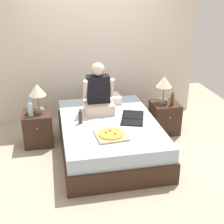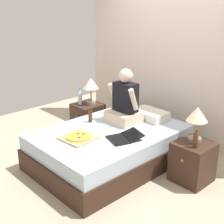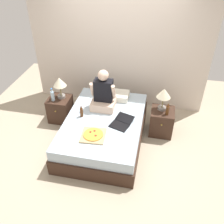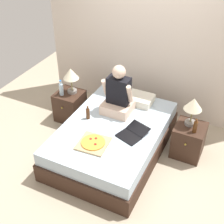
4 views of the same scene
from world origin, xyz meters
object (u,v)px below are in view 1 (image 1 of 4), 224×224
lamp_on_left_nightstand (37,92)px  beer_bottle (172,100)px  lamp_on_right_nightstand (164,84)px  pizza_box (111,135)px  bed (109,136)px  nightstand_left (38,128)px  water_bottle (30,109)px  laptop (132,120)px  nightstand_right (165,117)px  person_seated (98,94)px  beer_bottle_on_bed (80,117)px

lamp_on_left_nightstand → beer_bottle: 2.13m
lamp_on_left_nightstand → lamp_on_right_nightstand: 2.02m
beer_bottle → pizza_box: bearing=-144.8°
bed → nightstand_left: nightstand_left is taller
beer_bottle → bed: bearing=-162.6°
water_bottle → pizza_box: (1.06, -0.84, -0.11)m
water_bottle → lamp_on_right_nightstand: (2.14, 0.14, 0.22)m
water_bottle → bed: bearing=-17.7°
water_bottle → laptop: (1.46, -0.44, -0.11)m
lamp_on_right_nightstand → pizza_box: size_ratio=1.05×
nightstand_left → nightstand_right: size_ratio=1.00×
person_seated → beer_bottle_on_bed: person_seated is taller
lamp_on_left_nightstand → beer_bottle_on_bed: size_ratio=2.05×
laptop → pizza_box: size_ratio=1.15×
lamp_on_right_nightstand → person_seated: person_seated is taller
nightstand_left → lamp_on_right_nightstand: 2.14m
bed → laptop: laptop is taller
nightstand_left → water_bottle: size_ratio=1.88×
nightstand_left → laptop: bearing=-21.0°
pizza_box → beer_bottle_on_bed: size_ratio=1.95×
laptop → nightstand_right: bearing=36.6°
nightstand_left → lamp_on_right_nightstand: size_ratio=1.15×
lamp_on_left_nightstand → water_bottle: lamp_on_left_nightstand is taller
water_bottle → person_seated: person_seated is taller
lamp_on_left_nightstand → beer_bottle_on_bed: 0.81m
beer_bottle → laptop: size_ratio=0.47×
lamp_on_right_nightstand → pizza_box: 1.50m
pizza_box → person_seated: bearing=91.7°
lamp_on_right_nightstand → beer_bottle_on_bed: 1.54m
nightstand_left → beer_bottle_on_bed: 0.84m
water_bottle → beer_bottle_on_bed: size_ratio=1.25×
lamp_on_left_nightstand → laptop: size_ratio=0.91×
laptop → nightstand_left: bearing=159.0°
water_bottle → pizza_box: water_bottle is taller
person_seated → beer_bottle: bearing=-1.2°
lamp_on_right_nightstand → laptop: (-0.68, -0.58, -0.33)m
lamp_on_left_nightstand → lamp_on_right_nightstand: (2.02, 0.00, 0.00)m
nightstand_left → beer_bottle_on_bed: bearing=-35.8°
lamp_on_left_nightstand → laptop: 1.49m
pizza_box → beer_bottle: bearing=35.2°
pizza_box → nightstand_right: bearing=40.0°
bed → water_bottle: bearing=162.3°
bed → nightstand_right: (1.04, 0.45, 0.01)m
water_bottle → laptop: 1.52m
lamp_on_right_nightstand → person_seated: bearing=-173.5°
bed → laptop: size_ratio=4.15×
beer_bottle_on_bed → nightstand_left: bearing=144.2°
person_seated → bed: bearing=-76.3°
nightstand_left → nightstand_right: 2.09m
nightstand_right → lamp_on_right_nightstand: 0.59m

